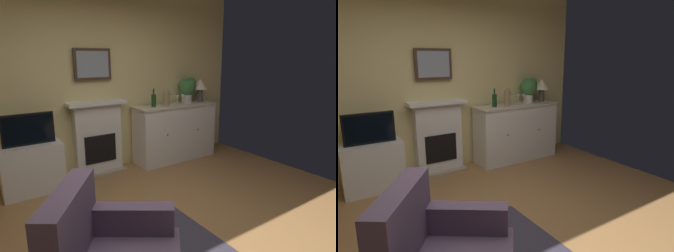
{
  "view_description": "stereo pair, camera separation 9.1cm",
  "coord_description": "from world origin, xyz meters",
  "views": [
    {
      "loc": [
        -1.47,
        -2.0,
        1.75
      ],
      "look_at": [
        0.31,
        0.57,
        1.0
      ],
      "focal_mm": 31.48,
      "sensor_mm": 36.0,
      "label": 1
    },
    {
      "loc": [
        -1.4,
        -2.06,
        1.75
      ],
      "look_at": [
        0.31,
        0.57,
        1.0
      ],
      "focal_mm": 31.48,
      "sensor_mm": 36.0,
      "label": 2
    }
  ],
  "objects": [
    {
      "name": "wall_rear",
      "position": [
        0.0,
        2.25,
        1.48
      ],
      "size": [
        5.45,
        0.06,
        2.96
      ],
      "primitive_type": "cube",
      "color": "#EAD68C",
      "rests_on": "ground_plane"
    },
    {
      "name": "sideboard_cabinet",
      "position": [
        1.41,
        1.94,
        0.48
      ],
      "size": [
        1.46,
        0.49,
        0.96
      ],
      "color": "white",
      "rests_on": "ground_plane"
    },
    {
      "name": "wine_glass_center",
      "position": [
        1.45,
        1.93,
        1.08
      ],
      "size": [
        0.07,
        0.07,
        0.16
      ],
      "color": "silver",
      "rests_on": "sideboard_cabinet"
    },
    {
      "name": "framed_picture",
      "position": [
        0.1,
        2.17,
        1.63
      ],
      "size": [
        0.55,
        0.04,
        0.45
      ],
      "color": "#473323"
    },
    {
      "name": "wine_glass_left",
      "position": [
        1.34,
        1.97,
        1.08
      ],
      "size": [
        0.07,
        0.07,
        0.16
      ],
      "color": "silver",
      "rests_on": "sideboard_cabinet"
    },
    {
      "name": "potted_plant_small",
      "position": [
        1.7,
        1.99,
        1.21
      ],
      "size": [
        0.3,
        0.3,
        0.43
      ],
      "color": "beige",
      "rests_on": "sideboard_cabinet"
    },
    {
      "name": "vase_decorative",
      "position": [
        1.2,
        1.89,
        1.09
      ],
      "size": [
        0.11,
        0.11,
        0.28
      ],
      "color": "#9E7F5B",
      "rests_on": "sideboard_cabinet"
    },
    {
      "name": "wine_glass_right",
      "position": [
        1.56,
        1.94,
        1.08
      ],
      "size": [
        0.07,
        0.07,
        0.16
      ],
      "color": "silver",
      "rests_on": "sideboard_cabinet"
    },
    {
      "name": "tv_set",
      "position": [
        -0.88,
        1.94,
        0.85
      ],
      "size": [
        0.62,
        0.07,
        0.4
      ],
      "color": "black",
      "rests_on": "tv_cabinet"
    },
    {
      "name": "ground_plane",
      "position": [
        0.0,
        0.0,
        -0.05
      ],
      "size": [
        5.45,
        4.56,
        0.1
      ],
      "primitive_type": "cube",
      "color": "#9E7042",
      "rests_on": "ground"
    },
    {
      "name": "table_lamp",
      "position": [
        1.95,
        1.94,
        1.23
      ],
      "size": [
        0.26,
        0.26,
        0.4
      ],
      "color": "#4C4742",
      "rests_on": "sideboard_cabinet"
    },
    {
      "name": "wine_bottle",
      "position": [
        0.98,
        1.94,
        1.06
      ],
      "size": [
        0.08,
        0.08,
        0.29
      ],
      "color": "#193F1E",
      "rests_on": "sideboard_cabinet"
    },
    {
      "name": "fireplace_unit",
      "position": [
        0.1,
        2.12,
        0.55
      ],
      "size": [
        0.87,
        0.3,
        1.1
      ],
      "color": "white",
      "rests_on": "ground_plane"
    },
    {
      "name": "tv_cabinet",
      "position": [
        -0.88,
        1.96,
        0.33
      ],
      "size": [
        0.75,
        0.42,
        0.65
      ],
      "color": "white",
      "rests_on": "ground_plane"
    }
  ]
}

